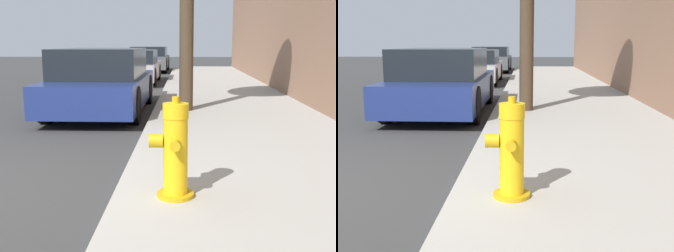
% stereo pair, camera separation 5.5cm
% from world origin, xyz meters
% --- Properties ---
extents(sidewalk_slab, '(3.20, 40.00, 0.14)m').
position_xyz_m(sidewalk_slab, '(3.37, 0.00, 0.07)').
color(sidewalk_slab, '#A8A59E').
rests_on(sidewalk_slab, ground_plane).
extents(fire_hydrant, '(0.38, 0.41, 0.87)m').
position_xyz_m(fire_hydrant, '(2.31, -0.29, 0.54)').
color(fire_hydrant, '#C39C11').
rests_on(fire_hydrant, sidewalk_slab).
extents(parked_car_near, '(1.81, 4.30, 1.33)m').
position_xyz_m(parked_car_near, '(0.67, 5.00, 0.65)').
color(parked_car_near, navy).
rests_on(parked_car_near, ground_plane).
extents(parked_car_mid, '(1.82, 4.05, 1.19)m').
position_xyz_m(parked_car_mid, '(0.50, 11.62, 0.59)').
color(parked_car_mid, '#B7B7BC').
rests_on(parked_car_mid, ground_plane).
extents(parked_car_far, '(1.88, 4.31, 1.25)m').
position_xyz_m(parked_car_far, '(0.58, 17.88, 0.62)').
color(parked_car_far, '#4C5156').
rests_on(parked_car_far, ground_plane).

